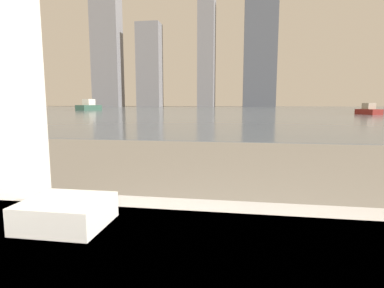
{
  "coord_description": "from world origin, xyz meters",
  "views": [
    {
      "loc": [
        0.27,
        0.01,
        0.88
      ],
      "look_at": [
        -0.11,
        2.36,
        0.56
      ],
      "focal_mm": 28.0,
      "sensor_mm": 36.0,
      "label": 1
    }
  ],
  "objects": [
    {
      "name": "skyline_tower_2",
      "position": [
        -12.68,
        118.0,
        28.4
      ],
      "size": [
        6.07,
        10.14,
        56.8
      ],
      "color": "slate",
      "rests_on": "ground_plane"
    },
    {
      "name": "harbor_boat_1",
      "position": [
        11.31,
        28.17,
        0.36
      ],
      "size": [
        1.37,
        2.77,
        0.99
      ],
      "color": "maroon",
      "rests_on": "harbor_water"
    },
    {
      "name": "harbor_boat_2",
      "position": [
        -21.87,
        41.85,
        0.59
      ],
      "size": [
        2.09,
        4.58,
        1.66
      ],
      "color": "#335647",
      "rests_on": "harbor_water"
    },
    {
      "name": "skyline_tower_1",
      "position": [
        -35.56,
        118.0,
        16.22
      ],
      "size": [
        9.32,
        6.87,
        32.43
      ],
      "color": "slate",
      "rests_on": "ground_plane"
    },
    {
      "name": "skyline_tower_3",
      "position": [
        7.34,
        118.0,
        21.73
      ],
      "size": [
        11.91,
        8.85,
        43.46
      ],
      "color": "#4C515B",
      "rests_on": "ground_plane"
    },
    {
      "name": "skyline_tower_0",
      "position": [
        -53.28,
        118.0,
        40.44
      ],
      "size": [
        11.24,
        6.95,
        80.89
      ],
      "color": "slate",
      "rests_on": "ground_plane"
    },
    {
      "name": "towel_stack",
      "position": [
        -0.24,
        0.8,
        0.56
      ],
      "size": [
        0.24,
        0.21,
        0.08
      ],
      "color": "white",
      "rests_on": "bathtub"
    },
    {
      "name": "harbor_water",
      "position": [
        0.0,
        62.0,
        0.01
      ],
      "size": [
        180.0,
        110.0,
        0.01
      ],
      "color": "slate",
      "rests_on": "ground_plane"
    }
  ]
}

